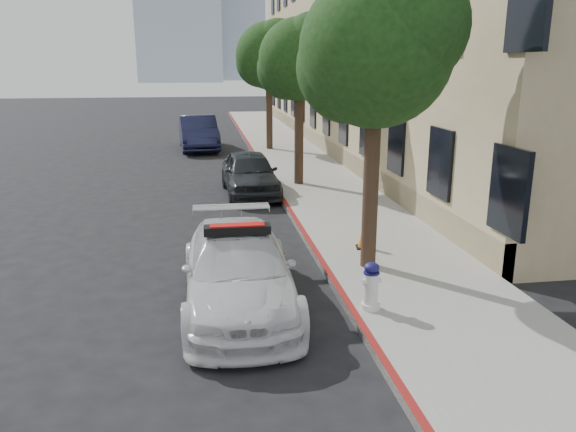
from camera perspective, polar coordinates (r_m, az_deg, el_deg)
The scene contains 12 objects.
ground at distance 12.77m, azimuth -7.16°, elevation -3.23°, with size 120.00×120.00×0.00m, color black.
sidewalk at distance 22.80m, azimuth 1.10°, elevation 5.28°, with size 3.20×50.00×0.15m, color gray.
curb_strip at distance 22.59m, azimuth -2.76°, elevation 5.17°, with size 0.12×50.00×0.15m, color maroon.
building at distance 28.74m, azimuth 10.92°, elevation 16.94°, with size 8.00×36.00×10.00m, color tan.
tree_near at distance 10.60m, azimuth 9.14°, elevation 16.43°, with size 2.92×2.82×5.62m.
tree_mid at distance 18.38m, azimuth 1.26°, elevation 15.68°, with size 2.77×2.64×5.43m.
tree_far at distance 26.30m, azimuth -1.89°, elevation 16.04°, with size 3.10×3.00×5.81m.
police_car at distance 9.53m, azimuth -5.08°, elevation -5.47°, with size 1.86×4.52×1.46m.
parked_car_mid at distance 17.76m, azimuth -3.91°, elevation 4.36°, with size 1.60×3.98×1.36m, color black.
parked_car_far at distance 27.59m, azimuth -9.09°, elevation 8.36°, with size 1.69×4.85×1.60m, color #161837.
fire_hydrant at distance 9.23m, azimuth 8.43°, elevation -7.09°, with size 0.34×0.31×0.80m.
traffic_cone at distance 12.23m, azimuth 7.73°, elevation -1.87°, with size 0.37×0.37×0.61m.
Camera 1 is at (-0.27, -12.12, 4.02)m, focal length 35.00 mm.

